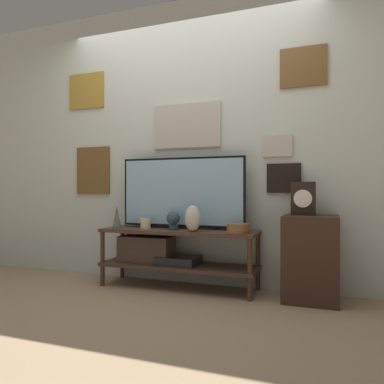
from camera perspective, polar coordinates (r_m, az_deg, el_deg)
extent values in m
plane|color=#997F60|center=(3.24, -3.79, -15.37)|extent=(12.00, 12.00, 0.00)
cube|color=beige|center=(3.61, -0.55, 7.81)|extent=(6.40, 0.06, 2.70)
cube|color=#B2ADA3|center=(3.60, -0.85, 10.05)|extent=(0.67, 0.02, 0.42)
cube|color=#B2BCC6|center=(3.59, -0.89, 10.06)|extent=(0.63, 0.01, 0.38)
cube|color=olive|center=(4.23, -15.78, 14.58)|extent=(0.42, 0.02, 0.37)
cube|color=#BCB299|center=(4.22, -15.84, 14.60)|extent=(0.38, 0.01, 0.33)
cube|color=brown|center=(4.05, -14.83, 3.17)|extent=(0.39, 0.02, 0.49)
cube|color=beige|center=(4.05, -14.89, 3.17)|extent=(0.36, 0.01, 0.45)
cube|color=#B7B2A8|center=(3.35, 12.87, 6.85)|extent=(0.26, 0.02, 0.18)
cube|color=#2D2D33|center=(3.35, 12.86, 6.86)|extent=(0.22, 0.01, 0.15)
cube|color=brown|center=(3.47, 16.58, 17.82)|extent=(0.39, 0.02, 0.34)
cube|color=slate|center=(3.47, 16.58, 17.85)|extent=(0.35, 0.01, 0.30)
cube|color=black|center=(3.33, 13.81, 2.06)|extent=(0.29, 0.02, 0.25)
cube|color=#BCB299|center=(3.32, 13.80, 2.07)|extent=(0.25, 0.01, 0.22)
cube|color=#422D1E|center=(3.37, -2.09, -5.99)|extent=(1.42, 0.40, 0.03)
cube|color=#422D1E|center=(3.41, -2.09, -11.16)|extent=(1.42, 0.40, 0.03)
cylinder|color=#422D1E|center=(3.57, -13.49, -9.63)|extent=(0.04, 0.04, 0.52)
cylinder|color=#422D1E|center=(3.04, 8.80, -11.35)|extent=(0.04, 0.04, 0.52)
cylinder|color=#422D1E|center=(3.86, -10.60, -8.90)|extent=(0.04, 0.04, 0.52)
cylinder|color=#422D1E|center=(3.37, 10.00, -10.21)|extent=(0.04, 0.04, 0.52)
cube|color=black|center=(3.40, -2.09, -10.33)|extent=(0.36, 0.28, 0.07)
cube|color=#47382D|center=(3.52, -6.96, -8.61)|extent=(0.50, 0.22, 0.23)
cylinder|color=black|center=(3.58, -6.43, -5.21)|extent=(0.05, 0.05, 0.02)
cylinder|color=black|center=(3.34, 3.63, -5.60)|extent=(0.05, 0.05, 0.02)
cube|color=black|center=(3.43, -1.58, 0.00)|extent=(1.18, 0.04, 0.63)
cube|color=#8CB2D1|center=(3.42, -1.68, 0.00)|extent=(1.15, 0.01, 0.60)
cylinder|color=brown|center=(3.10, 7.03, -5.52)|extent=(0.19, 0.19, 0.08)
cone|color=#4C5647|center=(3.53, -11.37, -3.72)|extent=(0.08, 0.08, 0.21)
ellipsoid|color=beige|center=(3.18, 0.10, -4.04)|extent=(0.14, 0.11, 0.23)
cylinder|color=beige|center=(3.47, -7.10, -4.76)|extent=(0.10, 0.10, 0.10)
cylinder|color=#2D4251|center=(3.35, -2.88, -5.39)|extent=(0.08, 0.08, 0.04)
sphere|color=#2D4251|center=(3.34, -2.88, -3.99)|extent=(0.12, 0.12, 0.12)
cube|color=#382319|center=(3.14, 17.65, -9.59)|extent=(0.42, 0.39, 0.67)
cube|color=black|center=(3.16, 16.60, -0.95)|extent=(0.19, 0.10, 0.27)
cylinder|color=white|center=(3.10, 16.53, -0.97)|extent=(0.14, 0.01, 0.14)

